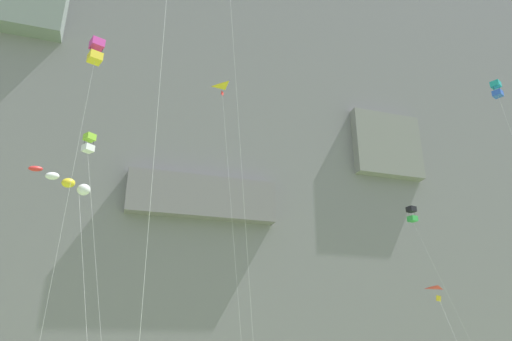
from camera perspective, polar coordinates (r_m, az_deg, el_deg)
name	(u,v)px	position (r m, az deg, el deg)	size (l,w,h in m)	color
cliff_face	(189,111)	(78.05, -8.40, 7.35)	(180.00, 33.73, 79.66)	gray
kite_delta_upper_left	(444,297)	(45.05, 22.49, -14.45)	(2.89, 5.52, 7.04)	red
kite_windsock_mid_left	(70,184)	(30.84, -22.28, -1.55)	(5.31, 6.05, 12.93)	white
kite_box_low_center	(497,90)	(48.68, 27.92, 8.90)	(3.46, 5.84, 25.98)	teal
kite_delta_mid_center	(225,100)	(44.78, -3.87, 8.73)	(1.77, 6.06, 25.94)	yellow
kite_box_high_right	(412,214)	(57.11, 18.93, -5.21)	(3.18, 5.38, 18.32)	black
kite_box_front_field	(89,144)	(33.65, -20.18, 3.15)	(3.39, 4.73, 16.56)	#8CCC33
kite_box_far_left	(96,52)	(33.52, -19.39, 13.85)	(1.08, 3.03, 22.17)	#CC3399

